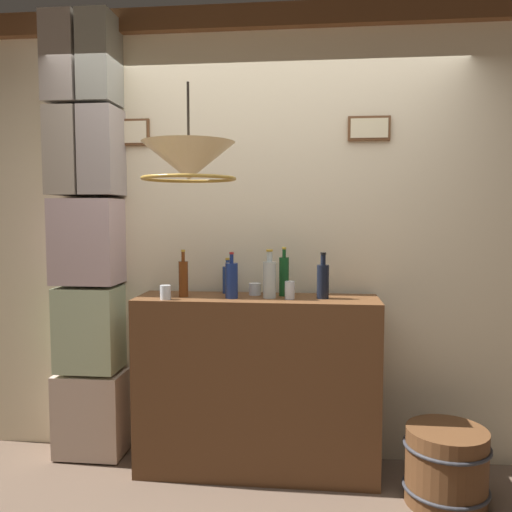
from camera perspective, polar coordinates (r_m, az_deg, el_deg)
panelled_rear_partition at (r=3.38m, az=0.59°, el=3.47°), size 3.68×0.15×2.84m
stone_pillar at (r=3.52m, az=-17.51°, el=1.40°), size 0.43×0.34×2.76m
bar_shelf_unit at (r=3.28m, az=0.10°, el=-13.73°), size 1.44×0.40×1.07m
liquor_bottle_whiskey at (r=3.11m, az=1.46°, el=-2.41°), size 0.08×0.08×0.29m
liquor_bottle_vermouth at (r=3.12m, az=7.22°, el=-2.60°), size 0.07×0.07×0.27m
liquor_bottle_vodka at (r=3.30m, az=-3.07°, el=-2.50°), size 0.06×0.06×0.22m
liquor_bottle_amaro at (r=3.19m, az=-7.83°, el=-2.35°), size 0.06×0.06×0.28m
liquor_bottle_tequila at (r=3.10m, az=-2.64°, el=-2.59°), size 0.07×0.07×0.27m
liquor_bottle_rye at (r=3.19m, az=3.04°, el=-2.13°), size 0.06×0.06×0.29m
glass_tumbler_rocks at (r=3.11m, az=-9.73°, el=-3.88°), size 0.06×0.06×0.08m
glass_tumbler_highball at (r=3.08m, az=3.65°, el=-3.70°), size 0.06×0.06×0.10m
glass_tumbler_shot at (r=3.23m, az=-0.12°, el=-3.58°), size 0.07×0.07×0.07m
pendant_lamp at (r=2.44m, az=-7.26°, el=9.96°), size 0.43×0.43×0.44m
wooden_barrel at (r=3.24m, az=19.79°, el=-20.53°), size 0.46×0.46×0.41m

